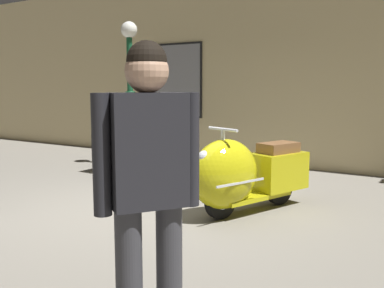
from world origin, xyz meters
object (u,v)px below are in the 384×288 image
Objects in this scene: scooter_1 at (242,174)px; visitor_0 at (148,180)px; scooter_0 at (144,149)px; lamppost at (130,83)px.

visitor_0 is (0.76, -2.84, 0.54)m from scooter_1.
scooter_1 is (2.30, -1.04, -0.01)m from scooter_0.
scooter_0 is at bearing -93.72° from scooter_1.
lamppost reaches higher than scooter_1.
lamppost reaches higher than visitor_0.
visitor_0 is at bearing -49.39° from lamppost.
lamppost reaches higher than scooter_0.
scooter_0 is 2.53m from scooter_1.
lamppost is (-3.20, 1.78, 1.12)m from scooter_1.
lamppost is 6.11m from visitor_0.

